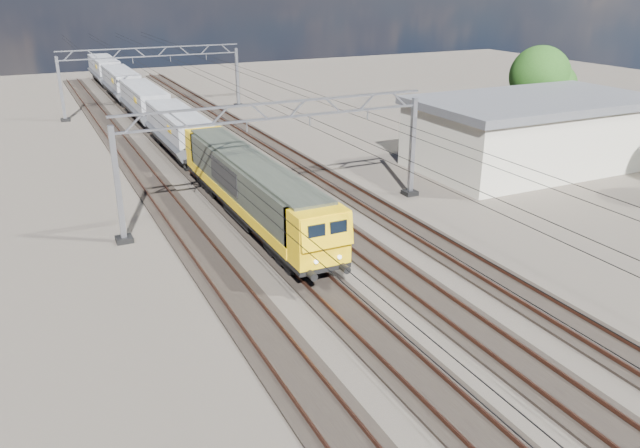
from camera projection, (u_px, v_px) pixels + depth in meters
name	position (u px, v px, depth m)	size (l,w,h in m)	color
ground	(308.00, 238.00, 35.42)	(160.00, 160.00, 0.00)	#2C2721
track_outer_west	(205.00, 256.00, 32.96)	(2.60, 140.00, 0.30)	black
track_loco	(275.00, 243.00, 34.58)	(2.60, 140.00, 0.30)	black
track_inner_east	(339.00, 231.00, 36.20)	(2.60, 140.00, 0.30)	black
track_outer_east	(398.00, 221.00, 37.83)	(2.60, 140.00, 0.30)	black
catenary_gantry_mid	(280.00, 155.00, 37.36)	(19.90, 0.90, 7.11)	gray
catenary_gantry_far	(154.00, 78.00, 67.56)	(19.90, 0.90, 7.11)	gray
overhead_wires	(255.00, 113.00, 40.05)	(12.03, 140.00, 0.53)	black
locomotive	(251.00, 186.00, 36.85)	(2.76, 21.10, 3.62)	black
hopper_wagon_lead	(178.00, 128.00, 51.73)	(3.38, 13.00, 3.25)	black
hopper_wagon_mid	(144.00, 101.00, 63.65)	(3.38, 13.00, 3.25)	black
hopper_wagon_third	(121.00, 82.00, 75.56)	(3.38, 13.00, 3.25)	black
hopper_wagon_fourth	(104.00, 68.00, 87.48)	(3.38, 13.00, 3.25)	black
industrial_shed	(533.00, 132.00, 48.38)	(18.60, 10.60, 5.40)	beige
tree_far	(544.00, 79.00, 57.37)	(5.92, 5.52, 8.26)	#342618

